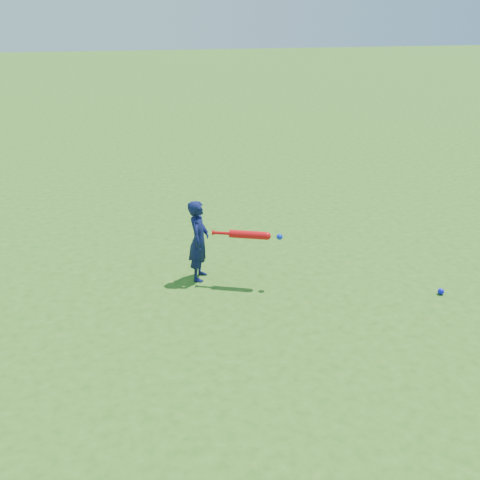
% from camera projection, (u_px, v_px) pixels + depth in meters
% --- Properties ---
extents(ground, '(80.00, 80.00, 0.00)m').
position_uv_depth(ground, '(248.00, 292.00, 6.25)').
color(ground, '#2A5F16').
rests_on(ground, ground).
extents(child, '(0.35, 0.43, 1.00)m').
position_uv_depth(child, '(199.00, 241.00, 6.38)').
color(child, '#0D133F').
rests_on(child, ground).
extents(ground_ball_blue, '(0.07, 0.07, 0.07)m').
position_uv_depth(ground_ball_blue, '(441.00, 291.00, 6.19)').
color(ground_ball_blue, '#0C0ED7').
rests_on(ground_ball_blue, ground).
extents(bat_swing, '(0.78, 0.36, 0.09)m').
position_uv_depth(bat_swing, '(251.00, 235.00, 6.18)').
color(bat_swing, red).
rests_on(bat_swing, ground).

